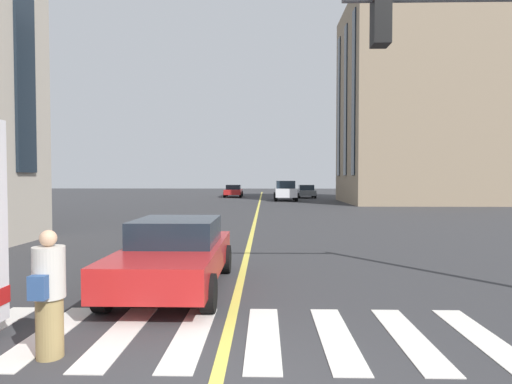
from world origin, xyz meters
TOP-DOWN VIEW (x-y plane):
  - lane_centre_line at (20.00, 0.00)m, footprint 80.00×0.16m
  - crosswalk_marking at (1.67, -0.00)m, footprint 2.40×7.45m
  - car_red_far at (43.39, 3.05)m, footprint 4.40×1.95m
  - car_red_near at (4.19, 1.26)m, footprint 4.40×1.95m
  - car_grey_parked_b at (41.77, -4.90)m, footprint 3.90×1.89m
  - car_white_oncoming at (36.32, -2.41)m, footprint 4.70×2.14m
  - pedestrian_near at (0.92, 2.11)m, footprint 0.50×0.38m
  - traffic_light_mast at (3.42, -4.73)m, footprint 0.36×4.59m
  - building_right_near at (33.17, -13.23)m, footprint 10.19×11.58m

SIDE VIEW (x-z plane):
  - lane_centre_line at x=20.00m, z-range 0.00..0.01m
  - crosswalk_marking at x=1.67m, z-range 0.00..0.01m
  - car_grey_parked_b at x=41.77m, z-range 0.00..1.40m
  - car_red_far at x=43.39m, z-range 0.02..1.39m
  - car_red_near at x=4.19m, z-range 0.02..1.39m
  - pedestrian_near at x=0.92m, z-range 0.00..1.56m
  - car_white_oncoming at x=36.32m, z-range 0.03..1.91m
  - traffic_light_mast at x=3.42m, z-range 1.17..6.67m
  - building_right_near at x=33.17m, z-range 0.00..17.00m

